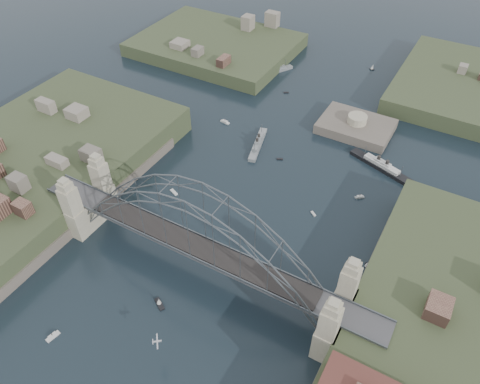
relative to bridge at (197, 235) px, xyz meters
name	(u,v)px	position (x,y,z in m)	size (l,w,h in m)	color
ground	(201,271)	(0.00, 0.00, -12.32)	(500.00, 500.00, 0.00)	black
bridge	(197,235)	(0.00, 0.00, 0.00)	(84.00, 13.80, 24.60)	#464548
shore_west	(22,182)	(-57.32, 0.00, -10.35)	(50.50, 90.00, 12.00)	#333E23
headland_nw	(216,50)	(-55.00, 95.00, -11.82)	(60.00, 45.00, 9.00)	#333E23
fort_island	(355,131)	(12.00, 70.00, -12.66)	(22.00, 16.00, 9.40)	#574E44
naval_cruiser_near	(258,144)	(-10.78, 47.74, -11.57)	(6.22, 16.17, 4.85)	gray
naval_cruiser_far	(276,70)	(-26.27, 91.10, -11.59)	(8.76, 13.11, 4.74)	gray
ocean_liner	(381,166)	(24.63, 55.75, -11.56)	(19.97, 9.14, 4.95)	black
aeroplane	(156,341)	(4.74, -21.42, -5.85)	(2.21, 2.59, 0.46)	silver
small_boat_a	(174,192)	(-20.62, 18.33, -12.17)	(2.83, 1.87, 0.45)	silver
small_boat_b	(313,214)	(15.09, 29.36, -12.17)	(1.78, 1.53, 0.45)	silver
small_boat_c	(159,303)	(-2.80, -11.69, -11.62)	(3.39, 2.61, 2.38)	silver
small_boat_d	(360,197)	(23.32, 41.07, -12.04)	(2.46, 2.19, 1.43)	silver
small_boat_e	(225,122)	(-25.72, 53.41, -12.04)	(3.32, 1.58, 1.43)	silver
small_boat_f	(280,159)	(-2.17, 45.17, -12.17)	(1.85, 1.37, 0.45)	silver
small_boat_h	(286,93)	(-16.53, 79.61, -12.17)	(1.83, 1.37, 0.45)	silver
small_boat_i	(367,265)	(32.36, 19.67, -11.45)	(1.39, 2.49, 2.38)	silver
small_boat_j	(53,336)	(-16.74, -28.40, -12.04)	(1.45, 2.98, 1.43)	silver
small_boat_k	(372,67)	(4.32, 110.86, -11.34)	(1.77, 1.01, 2.38)	silver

